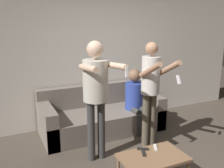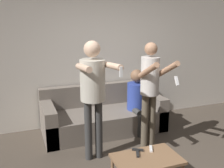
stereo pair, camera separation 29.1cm
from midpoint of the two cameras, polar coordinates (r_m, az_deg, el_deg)
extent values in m
cube|color=silver|center=(5.15, 0.35, 6.50)|extent=(6.40, 0.06, 2.70)
cube|color=slate|center=(4.88, -0.09, -8.02)|extent=(2.20, 0.94, 0.39)
cube|color=slate|center=(5.09, -1.62, -2.26)|extent=(2.20, 0.16, 0.41)
cube|color=slate|center=(4.61, -11.90, -8.21)|extent=(0.20, 0.94, 0.62)
cube|color=slate|center=(5.25, 10.21, -5.28)|extent=(0.20, 0.94, 0.62)
cylinder|color=#383838|center=(3.87, -3.00, -10.10)|extent=(0.11, 0.11, 0.91)
cylinder|color=#383838|center=(3.92, -0.75, -9.77)|extent=(0.11, 0.11, 0.91)
cylinder|color=beige|center=(3.65, -1.96, 0.82)|extent=(0.35, 0.35, 0.58)
sphere|color=beige|center=(3.57, -2.02, 7.62)|extent=(0.23, 0.23, 0.23)
cylinder|color=beige|center=(3.28, -3.71, 3.49)|extent=(0.08, 0.56, 0.13)
cylinder|color=beige|center=(3.42, 2.63, 3.94)|extent=(0.08, 0.56, 0.13)
cube|color=white|center=(3.17, 4.58, 2.64)|extent=(0.04, 0.04, 0.13)
cylinder|color=brown|center=(4.21, 9.12, -8.21)|extent=(0.11, 0.11, 0.90)
cylinder|color=brown|center=(4.28, 10.62, -7.94)|extent=(0.11, 0.11, 0.90)
cylinder|color=silver|center=(4.02, 10.33, 1.72)|extent=(0.28, 0.28, 0.58)
sphere|color=#A87A5B|center=(3.96, 10.59, 7.53)|extent=(0.19, 0.19, 0.19)
cylinder|color=#A87A5B|center=(3.72, 10.10, 2.87)|extent=(0.08, 0.50, 0.31)
cylinder|color=#A87A5B|center=(3.89, 14.19, 3.16)|extent=(0.08, 0.50, 0.31)
cube|color=white|center=(3.73, 16.08, 0.66)|extent=(0.04, 0.09, 0.13)
cylinder|color=#383838|center=(4.71, 7.84, -9.06)|extent=(0.11, 0.11, 0.39)
cylinder|color=#383838|center=(4.78, 9.46, -8.76)|extent=(0.11, 0.11, 0.39)
cylinder|color=#383838|center=(4.76, 7.02, -5.89)|extent=(0.11, 0.32, 0.11)
cylinder|color=#383838|center=(4.82, 8.62, -5.64)|extent=(0.11, 0.32, 0.11)
cylinder|color=#2D429E|center=(4.85, 7.02, -2.70)|extent=(0.34, 0.34, 0.50)
sphere|color=brown|center=(4.75, 7.16, 1.77)|extent=(0.23, 0.23, 0.23)
cube|color=#846042|center=(3.47, 10.10, -15.80)|extent=(0.84, 0.54, 0.04)
cylinder|color=#846042|center=(3.58, 2.52, -17.73)|extent=(0.04, 0.04, 0.31)
cylinder|color=#846042|center=(3.90, 13.18, -15.22)|extent=(0.04, 0.04, 0.31)
cube|color=black|center=(3.50, 8.07, -14.87)|extent=(0.09, 0.15, 0.02)
cube|color=white|center=(3.64, 10.80, -13.71)|extent=(0.10, 0.15, 0.02)
cube|color=black|center=(3.59, 8.02, -14.04)|extent=(0.15, 0.11, 0.02)
camera|label=1|loc=(0.15, -88.04, 0.50)|focal=42.00mm
camera|label=2|loc=(0.15, 91.96, -0.50)|focal=42.00mm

